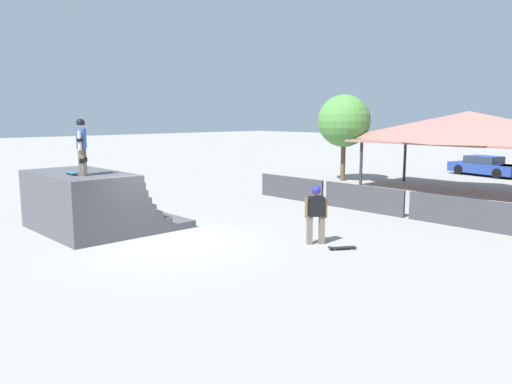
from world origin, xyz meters
TOP-DOWN VIEW (x-y plane):
  - ground_plane at (0.00, 0.00)m, footprint 160.00×160.00m
  - quarter_pipe_ramp at (-3.27, -0.94)m, footprint 4.35×4.35m
  - skater_on_deck at (-2.44, -1.49)m, footprint 0.71×0.56m
  - skateboard_on_deck at (-2.82, -1.70)m, footprint 0.82×0.27m
  - bystander_walking at (3.23, 3.15)m, footprint 0.50×0.63m
  - skateboard_on_ground at (4.17, 3.20)m, footprint 0.60×0.81m
  - barrier_fence at (1.14, 8.62)m, footprint 11.68×0.12m
  - pavilion_shelter at (1.97, 16.05)m, footprint 10.85×5.19m
  - tree_far_back at (-5.32, 15.84)m, footprint 3.08×3.08m
  - parked_car_blue at (-0.52, 24.50)m, footprint 4.69×2.51m

SIDE VIEW (x-z plane):
  - ground_plane at x=0.00m, z-range 0.00..0.00m
  - skateboard_on_ground at x=4.17m, z-range 0.01..0.10m
  - barrier_fence at x=1.14m, z-range 0.00..1.05m
  - parked_car_blue at x=-0.52m, z-range -0.03..1.24m
  - quarter_pipe_ramp at x=-3.27m, z-range -0.11..1.88m
  - bystander_walking at x=3.23m, z-range 0.16..1.94m
  - skateboard_on_deck at x=-2.82m, z-range 2.00..2.09m
  - skater_on_deck at x=-2.44m, z-range 2.12..3.89m
  - pavilion_shelter at x=1.97m, z-range 1.23..5.30m
  - tree_far_back at x=-5.32m, z-range 0.99..6.07m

